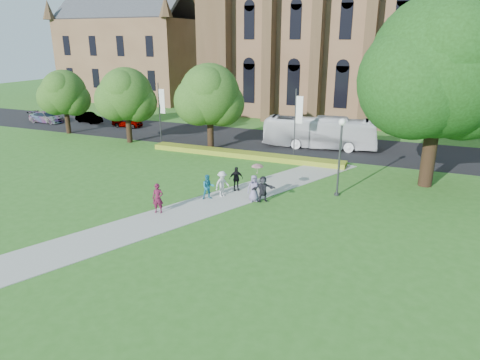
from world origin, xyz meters
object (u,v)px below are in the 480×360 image
at_px(car_0, 127,122).
at_px(car_2, 46,117).
at_px(streetlamp, 340,148).
at_px(large_tree, 442,66).
at_px(tour_coach, 320,133).
at_px(car_1, 89,118).
at_px(pedestrian_0, 158,198).

relative_size(car_0, car_2, 0.80).
height_order(streetlamp, large_tree, large_tree).
bearing_deg(tour_coach, large_tree, -136.95).
relative_size(large_tree, car_2, 2.84).
distance_m(streetlamp, tour_coach, 13.35).
bearing_deg(tour_coach, car_0, 80.07).
xyz_separation_m(streetlamp, car_2, (-38.73, 12.34, -2.60)).
bearing_deg(car_1, pedestrian_0, -120.17).
height_order(car_1, pedestrian_0, pedestrian_0).
relative_size(streetlamp, large_tree, 0.40).
height_order(car_1, car_2, car_2).
bearing_deg(tour_coach, streetlamp, -168.82).
bearing_deg(streetlamp, pedestrian_0, -142.23).
relative_size(streetlamp, tour_coach, 0.49).
distance_m(car_2, pedestrian_0, 35.27).
bearing_deg(large_tree, car_0, 164.13).
distance_m(streetlamp, car_2, 40.74).
bearing_deg(car_1, large_tree, -92.49).
relative_size(tour_coach, car_1, 2.80).
relative_size(car_1, pedestrian_0, 2.09).
xyz_separation_m(large_tree, car_2, (-44.23, 7.84, -7.67)).
relative_size(streetlamp, pedestrian_0, 2.85).
height_order(streetlamp, tour_coach, streetlamp).
bearing_deg(car_1, car_2, 122.82).
bearing_deg(car_0, car_2, 95.62).
bearing_deg(tour_coach, pedestrian_0, 158.14).
distance_m(tour_coach, pedestrian_0, 20.63).
bearing_deg(pedestrian_0, car_2, 127.36).
bearing_deg(car_2, car_1, -68.95).
distance_m(streetlamp, pedestrian_0, 12.18).
relative_size(large_tree, car_0, 3.54).
height_order(streetlamp, car_1, streetlamp).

